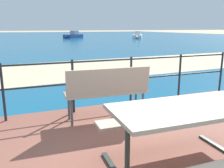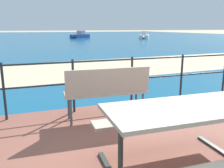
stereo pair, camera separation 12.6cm
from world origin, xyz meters
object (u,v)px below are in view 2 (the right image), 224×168
object	(u,v)px
picnic_table	(189,124)
boat_mid	(80,36)
boat_far	(144,36)
park_bench	(107,88)

from	to	relation	value
picnic_table	boat_mid	world-z (taller)	boat_mid
boat_mid	picnic_table	bearing A→B (deg)	36.39
picnic_table	boat_far	bearing A→B (deg)	65.35
park_bench	boat_far	world-z (taller)	boat_far
park_bench	boat_mid	bearing A→B (deg)	-98.72
boat_mid	boat_far	distance (m)	9.79
picnic_table	boat_far	distance (m)	33.71
park_bench	boat_far	size ratio (longest dim) A/B	0.38
park_bench	boat_mid	size ratio (longest dim) A/B	0.41
picnic_table	boat_mid	bearing A→B (deg)	81.18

